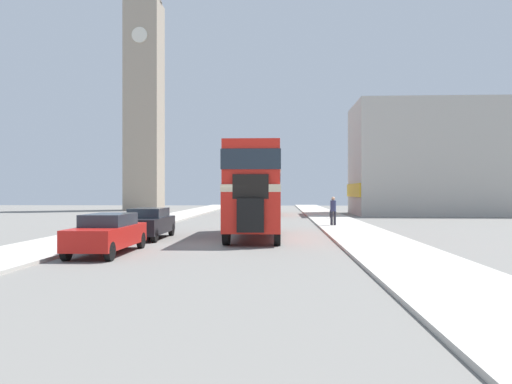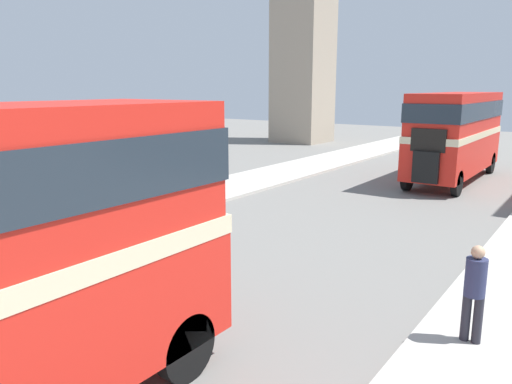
% 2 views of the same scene
% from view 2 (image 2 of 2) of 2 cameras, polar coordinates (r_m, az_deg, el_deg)
% --- Properties ---
extents(bus_distant, '(2.47, 9.39, 4.37)m').
position_cam_2_polar(bus_distant, '(26.75, 21.92, 6.68)').
color(bus_distant, red).
rests_on(bus_distant, ground_plane).
extents(pedestrian_walking, '(0.37, 0.37, 1.82)m').
position_cam_2_polar(pedestrian_walking, '(9.85, 23.71, -10.02)').
color(pedestrian_walking, '#282833').
rests_on(pedestrian_walking, sidewalk_right).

